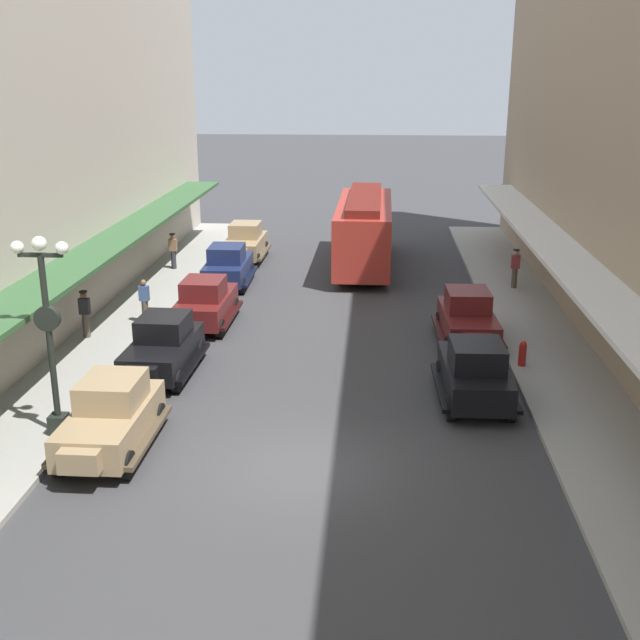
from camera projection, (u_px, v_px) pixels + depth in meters
ground_plane at (302, 467)px, 18.89m from camera, size 200.00×200.00×0.00m
sidewalk_right at (622, 475)px, 18.36m from camera, size 3.00×60.00×0.15m
parked_car_0 at (163, 345)px, 24.39m from camera, size 2.23×4.29×1.84m
parked_car_1 at (468, 317)px, 27.21m from camera, size 2.26×4.30×1.84m
parked_car_2 at (228, 265)px, 34.44m from camera, size 2.19×4.28×1.84m
parked_car_3 at (111, 415)px, 19.49m from camera, size 2.16×4.27×1.84m
parked_car_4 at (475, 371)px, 22.35m from camera, size 2.23×4.29×1.84m
parked_car_5 at (245, 242)px, 39.06m from camera, size 2.18×4.27×1.84m
parked_car_6 at (205, 301)px, 29.03m from camera, size 2.19×4.28×1.84m
streetcar at (364, 228)px, 37.43m from camera, size 2.61×9.62×3.46m
lamp_post_with_clock at (48, 329)px, 19.48m from camera, size 1.42×0.44×5.16m
fire_hydrant at (523, 353)px, 24.83m from camera, size 0.24×0.24×0.82m
pedestrian_1 at (515, 268)px, 33.58m from camera, size 0.36×0.28×1.67m
pedestrian_2 at (85, 313)px, 27.34m from camera, size 0.36×0.28×1.67m
pedestrian_3 at (173, 251)px, 36.81m from camera, size 0.36×0.28×1.67m
pedestrian_4 at (144, 301)px, 28.93m from camera, size 0.36×0.24×1.64m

